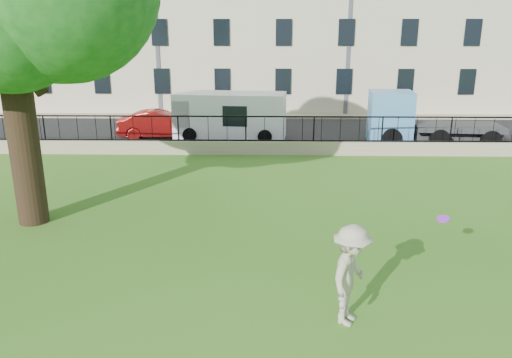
{
  "coord_description": "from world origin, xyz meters",
  "views": [
    {
      "loc": [
        0.93,
        -9.7,
        5.33
      ],
      "look_at": [
        0.64,
        3.5,
        1.38
      ],
      "focal_mm": 35.0,
      "sensor_mm": 36.0,
      "label": 1
    }
  ],
  "objects_px": {
    "frisbee": "(443,219)",
    "white_van": "(230,116)",
    "man": "(351,275)",
    "red_sedan": "(161,124)",
    "blue_truck": "(432,118)"
  },
  "relations": [
    {
      "from": "man",
      "to": "white_van",
      "type": "relative_size",
      "value": 0.36
    },
    {
      "from": "frisbee",
      "to": "red_sedan",
      "type": "xyz_separation_m",
      "value": [
        -9.2,
        15.1,
        -0.78
      ]
    },
    {
      "from": "blue_truck",
      "to": "frisbee",
      "type": "bearing_deg",
      "value": -101.54
    },
    {
      "from": "frisbee",
      "to": "white_van",
      "type": "bearing_deg",
      "value": 110.43
    },
    {
      "from": "frisbee",
      "to": "blue_truck",
      "type": "height_order",
      "value": "blue_truck"
    },
    {
      "from": "red_sedan",
      "to": "white_van",
      "type": "bearing_deg",
      "value": -95.75
    },
    {
      "from": "white_van",
      "to": "man",
      "type": "bearing_deg",
      "value": -72.77
    },
    {
      "from": "frisbee",
      "to": "blue_truck",
      "type": "relative_size",
      "value": 0.05
    },
    {
      "from": "man",
      "to": "blue_truck",
      "type": "distance_m",
      "value": 17.0
    },
    {
      "from": "man",
      "to": "red_sedan",
      "type": "height_order",
      "value": "man"
    },
    {
      "from": "white_van",
      "to": "red_sedan",
      "type": "bearing_deg",
      "value": -174.33
    },
    {
      "from": "frisbee",
      "to": "man",
      "type": "bearing_deg",
      "value": -143.27
    },
    {
      "from": "white_van",
      "to": "blue_truck",
      "type": "distance_m",
      "value": 9.9
    },
    {
      "from": "frisbee",
      "to": "white_van",
      "type": "xyz_separation_m",
      "value": [
        -5.62,
        15.1,
        -0.32
      ]
    },
    {
      "from": "man",
      "to": "blue_truck",
      "type": "relative_size",
      "value": 0.33
    }
  ]
}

